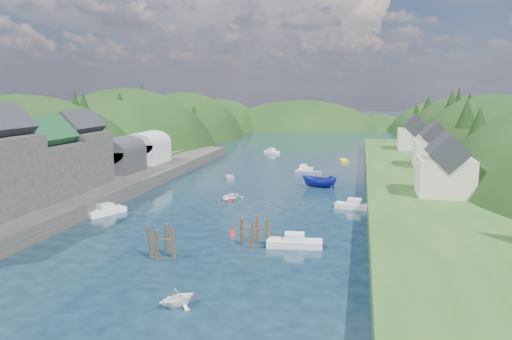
% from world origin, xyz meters
% --- Properties ---
extents(ground, '(600.00, 600.00, 0.00)m').
position_xyz_m(ground, '(0.00, 50.00, 0.00)').
color(ground, black).
rests_on(ground, ground).
extents(hillside_left, '(44.00, 245.56, 52.00)m').
position_xyz_m(hillside_left, '(-45.00, 75.00, -8.03)').
color(hillside_left, black).
rests_on(hillside_left, ground).
extents(hillside_right, '(36.00, 245.56, 48.00)m').
position_xyz_m(hillside_right, '(45.00, 75.00, -7.41)').
color(hillside_right, black).
rests_on(hillside_right, ground).
extents(far_hills, '(103.00, 68.00, 44.00)m').
position_xyz_m(far_hills, '(1.22, 174.01, -10.80)').
color(far_hills, black).
rests_on(far_hills, ground).
extents(hill_trees, '(92.04, 147.06, 12.74)m').
position_xyz_m(hill_trees, '(-0.10, 65.24, 11.14)').
color(hill_trees, black).
rests_on(hill_trees, ground).
extents(quay_left, '(12.00, 110.00, 2.00)m').
position_xyz_m(quay_left, '(-24.00, 20.00, 1.00)').
color(quay_left, '#2D2B28').
rests_on(quay_left, ground).
extents(terrace_left_grass, '(12.00, 110.00, 2.50)m').
position_xyz_m(terrace_left_grass, '(-31.00, 20.00, 1.25)').
color(terrace_left_grass, '#234719').
rests_on(terrace_left_grass, ground).
extents(quayside_buildings, '(8.00, 35.84, 12.90)m').
position_xyz_m(quayside_buildings, '(-26.00, 6.39, 7.09)').
color(quayside_buildings, '#2D2B28').
rests_on(quayside_buildings, quay_left).
extents(boat_sheds, '(7.00, 21.00, 7.50)m').
position_xyz_m(boat_sheds, '(-26.00, 39.00, 5.27)').
color(boat_sheds, '#2D2D30').
rests_on(boat_sheds, quay_left).
extents(terrace_right, '(16.00, 120.00, 2.40)m').
position_xyz_m(terrace_right, '(25.00, 40.00, 1.20)').
color(terrace_right, '#234719').
rests_on(terrace_right, ground).
extents(right_bank_cottages, '(9.00, 59.24, 8.41)m').
position_xyz_m(right_bank_cottages, '(28.00, 48.33, 5.84)').
color(right_bank_cottages, beige).
rests_on(right_bank_cottages, terrace_right).
extents(piling_cluster_near, '(2.94, 2.77, 3.68)m').
position_xyz_m(piling_cluster_near, '(-3.05, -2.69, 1.27)').
color(piling_cluster_near, '#382314').
rests_on(piling_cluster_near, ground).
extents(piling_cluster_far, '(3.40, 3.15, 3.43)m').
position_xyz_m(piling_cluster_far, '(5.08, 3.21, 1.15)').
color(piling_cluster_far, '#382314').
rests_on(piling_cluster_far, ground).
extents(channel_buoy_near, '(0.70, 0.70, 1.10)m').
position_xyz_m(channel_buoy_near, '(1.85, 6.12, 0.48)').
color(channel_buoy_near, red).
rests_on(channel_buoy_near, ground).
extents(channel_buoy_far, '(0.70, 0.70, 1.10)m').
position_xyz_m(channel_buoy_far, '(-2.86, 22.48, 0.48)').
color(channel_buoy_far, red).
rests_on(channel_buoy_far, ground).
extents(moored_boats, '(37.07, 97.30, 2.25)m').
position_xyz_m(moored_boats, '(3.38, 28.01, 0.59)').
color(moored_boats, slate).
rests_on(moored_boats, ground).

